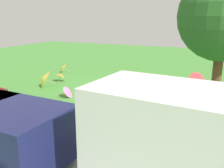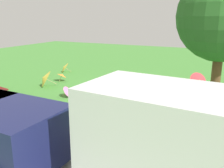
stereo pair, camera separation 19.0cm
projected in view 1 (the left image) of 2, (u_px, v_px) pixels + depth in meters
name	position (u px, v px, depth m)	size (l,w,h in m)	color
ground	(119.00, 91.00, 12.44)	(40.00, 40.00, 0.00)	#478C38
road_strip	(13.00, 159.00, 6.48)	(40.00, 4.25, 0.01)	#B2AFA8
box_trailer_white	(176.00, 142.00, 4.62)	(3.33, 2.08, 2.34)	white
shade_tree	(223.00, 17.00, 7.91)	(2.87, 2.87, 5.01)	brown
parasol_yellow_0	(44.00, 78.00, 13.01)	(1.11, 1.16, 0.93)	tan
parasol_orange_0	(61.00, 75.00, 14.20)	(0.79, 0.79, 0.55)	tan
parasol_pink_0	(144.00, 80.00, 13.38)	(0.56, 0.67, 0.64)	tan
parasol_teal_0	(99.00, 89.00, 11.45)	(0.83, 0.86, 0.63)	tan
parasol_yellow_2	(63.00, 67.00, 16.52)	(0.87, 0.92, 0.68)	tan
parasol_orange_1	(184.00, 87.00, 11.27)	(0.75, 0.81, 0.78)	tan
parasol_pink_1	(68.00, 92.00, 11.41)	(0.62, 0.65, 0.53)	tan
parasol_red_0	(198.00, 80.00, 12.90)	(1.08, 1.03, 0.85)	tan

